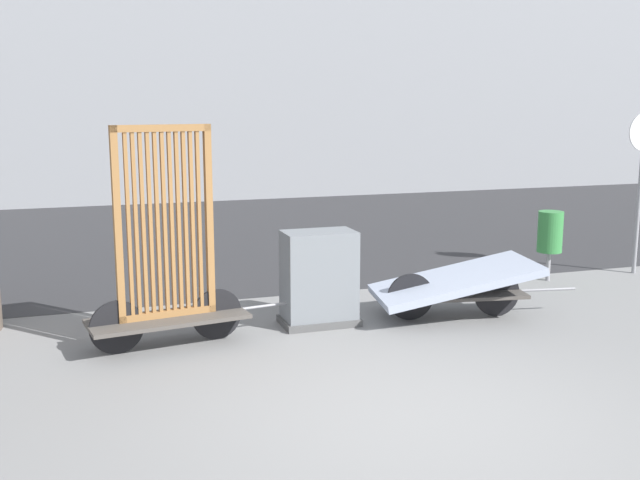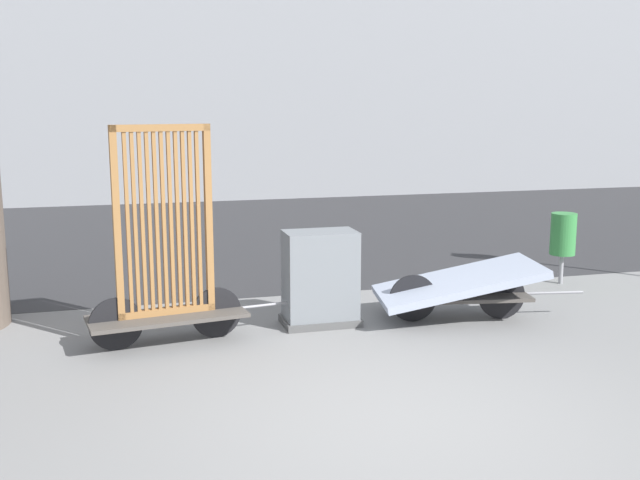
{
  "view_description": "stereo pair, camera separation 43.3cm",
  "coord_description": "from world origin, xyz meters",
  "views": [
    {
      "loc": [
        -2.48,
        -5.1,
        2.49
      ],
      "look_at": [
        0.0,
        2.44,
        1.02
      ],
      "focal_mm": 42.0,
      "sensor_mm": 36.0,
      "label": 1
    },
    {
      "loc": [
        -2.07,
        -5.22,
        2.49
      ],
      "look_at": [
        0.0,
        2.44,
        1.02
      ],
      "focal_mm": 42.0,
      "sensor_mm": 36.0,
      "label": 2
    }
  ],
  "objects": [
    {
      "name": "ground_plane",
      "position": [
        0.0,
        0.0,
        0.0
      ],
      "size": [
        60.0,
        60.0,
        0.0
      ],
      "primitive_type": "plane",
      "color": "slate"
    },
    {
      "name": "road_strip",
      "position": [
        0.0,
        8.86,
        0.0
      ],
      "size": [
        56.0,
        9.63,
        0.01
      ],
      "color": "#2D2D30",
      "rests_on": "ground_plane"
    },
    {
      "name": "bike_cart_with_bedframe",
      "position": [
        -1.64,
        2.44,
        0.8
      ],
      "size": [
        2.34,
        0.86,
        2.27
      ],
      "rotation": [
        0.0,
        0.0,
        0.15
      ],
      "color": "#4C4742",
      "rests_on": "ground_plane"
    },
    {
      "name": "bike_cart_with_mattress",
      "position": [
        1.65,
        2.44,
        0.41
      ],
      "size": [
        2.48,
        1.32,
        0.68
      ],
      "rotation": [
        0.0,
        0.0,
        -0.16
      ],
      "color": "#4C4742",
      "rests_on": "ground_plane"
    },
    {
      "name": "utility_cabinet",
      "position": [
        0.07,
        2.7,
        0.5
      ],
      "size": [
        0.86,
        0.54,
        1.07
      ],
      "color": "#4C4C4C",
      "rests_on": "ground_plane"
    },
    {
      "name": "trash_bin",
      "position": [
        3.81,
        3.69,
        0.69
      ],
      "size": [
        0.35,
        0.35,
        0.99
      ],
      "color": "gray",
      "rests_on": "ground_plane"
    }
  ]
}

